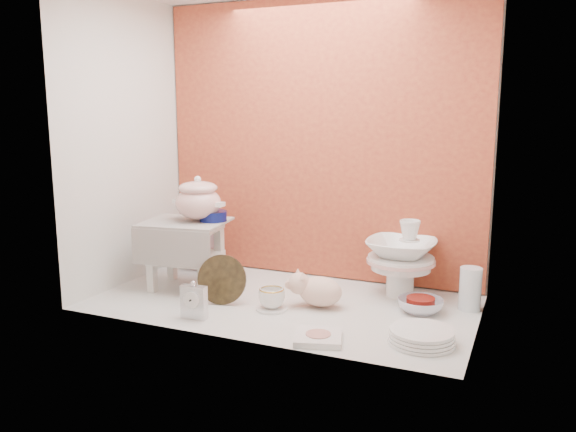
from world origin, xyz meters
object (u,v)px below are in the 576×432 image
Objects in this scene: gold_rim_teacup at (272,298)px; dinner_plate_stack at (422,336)px; floral_platter at (195,239)px; mantel_clock at (194,300)px; step_stool at (186,254)px; blue_white_vase at (199,249)px; plush_pig at (320,291)px; soup_tureen at (198,198)px; crystal_bowl at (420,306)px; porcelain_tower at (401,258)px.

gold_rim_teacup is 0.45× the size of dinner_plate_stack.
floral_platter reaches higher than gold_rim_teacup.
gold_rim_teacup is at bearing 38.01° from mantel_clock.
step_stool is at bearing 123.13° from mantel_clock.
blue_white_vase is 0.97m from plush_pig.
soup_tureen is 0.61m from mantel_clock.
floral_platter is 1.64× the size of blue_white_vase.
soup_tureen is 0.79m from plush_pig.
gold_rim_teacup is at bearing -159.63° from crystal_bowl.
porcelain_tower is (0.31, 0.32, 0.12)m from plush_pig.
crystal_bowl is at bearing 20.37° from gold_rim_teacup.
mantel_clock is at bearing -61.78° from step_stool.
crystal_bowl is (0.64, 0.24, -0.03)m from gold_rim_teacup.
dinner_plate_stack is 0.62m from porcelain_tower.
dinner_plate_stack is (1.40, -0.56, -0.15)m from floral_platter.
floral_platter is at bearing -76.09° from blue_white_vase.
gold_rim_teacup is 0.68m from porcelain_tower.
soup_tureen reaches higher than crystal_bowl.
dinner_plate_stack is (0.98, 0.12, -0.06)m from mantel_clock.
dinner_plate_stack is 0.68× the size of porcelain_tower.
crystal_bowl is at bearing 101.33° from dinner_plate_stack.
porcelain_tower is at bearing 50.82° from plush_pig.
plush_pig is (0.74, -0.01, -0.10)m from step_stool.
mantel_clock is 1.03m from crystal_bowl.
step_stool is 0.39m from blue_white_vase.
step_stool reaches higher than plush_pig.
blue_white_vase is 0.58× the size of porcelain_tower.
floral_platter reaches higher than step_stool.
floral_platter is at bearing 171.24° from crystal_bowl.
blue_white_vase is at bearing 116.77° from mantel_clock.
step_stool is at bearing 166.00° from gold_rim_teacup.
crystal_bowl is at bearing -10.79° from blue_white_vase.
step_stool is 0.58m from gold_rim_teacup.
soup_tureen is 0.70× the size of porcelain_tower.
crystal_bowl is (1.13, 0.07, -0.44)m from soup_tureen.
step_stool is at bearing -67.16° from blue_white_vase.
mantel_clock is 0.44× the size of porcelain_tower.
crystal_bowl is at bearing 3.31° from soup_tureen.
dinner_plate_stack is at bearing -23.42° from blue_white_vase.
dinner_plate_stack is at bearing -21.84° from floral_platter.
soup_tureen reaches higher than mantel_clock.
mantel_clock is at bearing -138.37° from porcelain_tower.
plush_pig is at bearing -9.82° from step_stool.
porcelain_tower is at bearing 41.49° from gold_rim_teacup.
mantel_clock is (0.28, -0.38, -0.09)m from step_stool.
floral_platter is 1.77× the size of crystal_bowl.
step_stool is at bearing -176.24° from plush_pig.
dinner_plate_stack is at bearing -9.50° from gold_rim_teacup.
soup_tureen is (0.06, 0.03, 0.29)m from step_stool.
porcelain_tower reaches higher than dinner_plate_stack.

